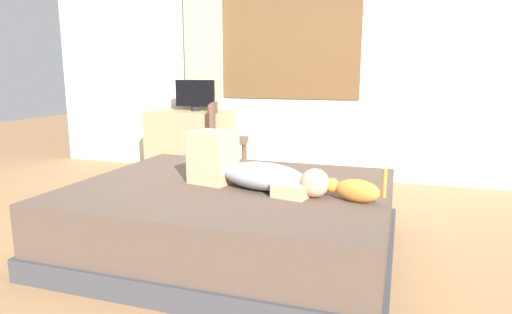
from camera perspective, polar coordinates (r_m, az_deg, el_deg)
name	(u,v)px	position (r m, az deg, el deg)	size (l,w,h in m)	color
ground_plane	(221,244)	(3.13, -4.49, -11.15)	(16.00, 16.00, 0.00)	olive
back_wall_with_window	(299,47)	(5.08, 5.54, 14.01)	(6.40, 0.14, 2.90)	silver
bed	(232,218)	(2.95, -3.11, -7.88)	(2.05, 1.68, 0.46)	#38383D
person_lying	(250,170)	(2.77, -0.78, -1.68)	(0.94, 0.42, 0.34)	#8C939E
cat	(354,190)	(2.54, 12.60, -4.17)	(0.35, 0.17, 0.21)	#C67A2D
desk	(191,143)	(5.16, -8.46, 1.84)	(0.90, 0.56, 0.74)	#997A56
tv_monitor	(195,95)	(5.07, -7.89, 7.97)	(0.48, 0.10, 0.35)	black
cup	(211,109)	(4.90, -5.82, 6.23)	(0.08, 0.08, 0.08)	#B23D38
chair_by_desk	(223,136)	(4.71, -4.25, 2.75)	(0.47, 0.47, 0.86)	#4C3828
curtain_left	(203,65)	(5.33, -6.85, 11.72)	(0.44, 0.06, 2.51)	#ADCC75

